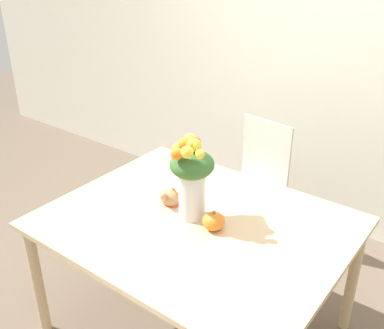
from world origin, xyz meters
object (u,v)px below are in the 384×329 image
flower_vase (192,176)px  dining_chair_near_window (253,186)px  pumpkin (214,221)px  turkey_figurine (172,196)px

flower_vase → dining_chair_near_window: flower_vase is taller
flower_vase → dining_chair_near_window: bearing=98.5°
flower_vase → pumpkin: flower_vase is taller
pumpkin → turkey_figurine: (-0.32, 0.06, 0.00)m
dining_chair_near_window → pumpkin: bearing=-65.0°
flower_vase → turkey_figurine: (-0.16, 0.03, -0.19)m
flower_vase → turkey_figurine: 0.25m
turkey_figurine → dining_chair_near_window: bearing=88.4°
flower_vase → pumpkin: 0.25m
turkey_figurine → dining_chair_near_window: dining_chair_near_window is taller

